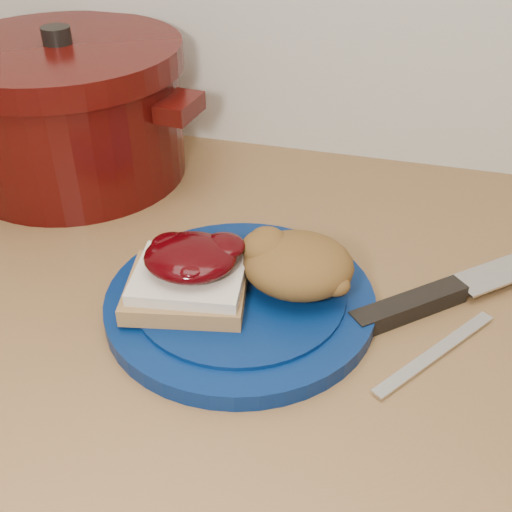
% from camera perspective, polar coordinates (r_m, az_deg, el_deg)
% --- Properties ---
extents(plate, '(0.27, 0.27, 0.02)m').
position_cam_1_polar(plate, '(0.61, -1.41, -4.12)').
color(plate, '#051A49').
rests_on(plate, wood_countertop).
extents(sandwich, '(0.12, 0.11, 0.05)m').
position_cam_1_polar(sandwich, '(0.58, -6.00, -1.59)').
color(sandwich, olive).
rests_on(sandwich, plate).
extents(stuffing_mound, '(0.11, 0.10, 0.05)m').
position_cam_1_polar(stuffing_mound, '(0.59, 3.77, -0.80)').
color(stuffing_mound, brown).
rests_on(stuffing_mound, plate).
extents(chef_knife, '(0.26, 0.24, 0.02)m').
position_cam_1_polar(chef_knife, '(0.64, 16.51, -3.18)').
color(chef_knife, black).
rests_on(chef_knife, wood_countertop).
extents(butter_knife, '(0.10, 0.13, 0.00)m').
position_cam_1_polar(butter_knife, '(0.58, 15.69, -8.26)').
color(butter_knife, silver).
rests_on(butter_knife, wood_countertop).
extents(dutch_oven, '(0.35, 0.31, 0.18)m').
position_cam_1_polar(dutch_oven, '(0.84, -16.24, 12.35)').
color(dutch_oven, '#370705').
rests_on(dutch_oven, wood_countertop).
extents(pepper_grinder, '(0.05, 0.05, 0.12)m').
position_cam_1_polar(pepper_grinder, '(0.86, -17.84, 10.99)').
color(pepper_grinder, black).
rests_on(pepper_grinder, wood_countertop).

